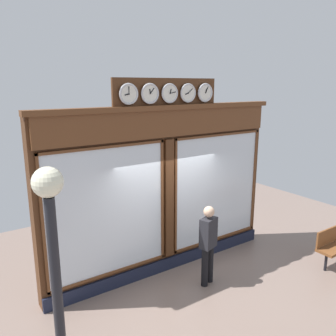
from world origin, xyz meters
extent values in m
cube|color=#4C2B16|center=(0.00, -0.15, 1.76)|extent=(5.48, 0.30, 3.53)
cube|color=#191E33|center=(0.00, 0.02, 0.14)|extent=(5.48, 0.08, 0.28)
cube|color=brown|center=(0.00, 0.04, 3.26)|extent=(5.37, 0.08, 0.54)
cube|color=brown|center=(0.00, 0.02, 3.58)|extent=(5.59, 0.20, 0.10)
cube|color=silver|center=(-1.40, 0.01, 1.64)|extent=(2.39, 0.02, 2.49)
cube|color=brown|center=(-1.40, 0.04, 2.91)|extent=(2.49, 0.04, 0.05)
cube|color=brown|center=(-1.40, 0.04, 0.37)|extent=(2.49, 0.04, 0.05)
cube|color=brown|center=(-2.62, 0.04, 1.64)|extent=(0.05, 0.04, 2.59)
cube|color=brown|center=(-0.18, 0.04, 1.64)|extent=(0.05, 0.04, 2.59)
cube|color=silver|center=(1.40, 0.01, 1.64)|extent=(2.39, 0.02, 2.49)
cube|color=brown|center=(1.40, 0.04, 2.91)|extent=(2.49, 0.04, 0.05)
cube|color=brown|center=(1.40, 0.04, 0.37)|extent=(2.49, 0.04, 0.05)
cube|color=brown|center=(2.62, 0.04, 1.64)|extent=(0.05, 0.04, 2.59)
cube|color=brown|center=(0.18, 0.04, 1.64)|extent=(0.05, 0.04, 2.59)
cube|color=#4C2B16|center=(0.00, 0.03, 1.64)|extent=(0.20, 0.10, 2.59)
cube|color=#4C2B16|center=(0.00, -0.02, 3.85)|extent=(2.41, 0.06, 0.59)
cylinder|color=white|center=(-0.91, 0.06, 3.85)|extent=(0.32, 0.02, 0.32)
torus|color=silver|center=(-0.91, 0.06, 3.85)|extent=(0.39, 0.04, 0.39)
cube|color=black|center=(-0.93, 0.07, 3.89)|extent=(0.05, 0.01, 0.09)
cube|color=black|center=(-0.94, 0.07, 3.91)|extent=(0.08, 0.01, 0.13)
sphere|color=black|center=(-0.91, 0.08, 3.85)|extent=(0.02, 0.02, 0.02)
cylinder|color=white|center=(-0.46, 0.06, 3.85)|extent=(0.32, 0.02, 0.32)
torus|color=silver|center=(-0.46, 0.06, 3.85)|extent=(0.39, 0.04, 0.39)
cube|color=black|center=(-0.41, 0.07, 3.84)|extent=(0.09, 0.01, 0.04)
cube|color=black|center=(-0.51, 0.07, 3.90)|extent=(0.11, 0.01, 0.10)
sphere|color=black|center=(-0.46, 0.08, 3.85)|extent=(0.02, 0.02, 0.02)
cylinder|color=white|center=(0.00, 0.06, 3.85)|extent=(0.32, 0.02, 0.32)
torus|color=silver|center=(0.00, 0.06, 3.85)|extent=(0.39, 0.04, 0.39)
cube|color=black|center=(-0.01, 0.07, 3.89)|extent=(0.04, 0.01, 0.09)
cube|color=black|center=(-0.07, 0.07, 3.87)|extent=(0.14, 0.01, 0.04)
sphere|color=black|center=(0.00, 0.08, 3.85)|extent=(0.02, 0.02, 0.02)
cylinder|color=white|center=(0.46, 0.06, 3.85)|extent=(0.32, 0.02, 0.32)
torus|color=silver|center=(0.46, 0.06, 3.85)|extent=(0.40, 0.04, 0.40)
cube|color=black|center=(0.46, 0.07, 3.90)|extent=(0.03, 0.01, 0.09)
cube|color=black|center=(0.41, 0.07, 3.90)|extent=(0.10, 0.01, 0.11)
sphere|color=black|center=(0.46, 0.08, 3.85)|extent=(0.02, 0.02, 0.02)
cylinder|color=white|center=(0.91, 0.06, 3.85)|extent=(0.32, 0.02, 0.32)
torus|color=silver|center=(0.91, 0.06, 3.85)|extent=(0.39, 0.04, 0.39)
cube|color=black|center=(0.95, 0.07, 3.84)|extent=(0.09, 0.01, 0.03)
cube|color=black|center=(0.91, 0.07, 3.92)|extent=(0.01, 0.01, 0.14)
sphere|color=black|center=(0.91, 0.08, 3.85)|extent=(0.02, 0.02, 0.02)
cylinder|color=black|center=(-0.24, 0.97, 0.41)|extent=(0.14, 0.14, 0.82)
cylinder|color=black|center=(-0.43, 0.91, 0.41)|extent=(0.14, 0.14, 0.82)
cube|color=#232328|center=(-0.34, 0.94, 1.13)|extent=(0.41, 0.32, 0.62)
sphere|color=tan|center=(-0.34, 0.94, 1.58)|extent=(0.22, 0.22, 0.22)
sphere|color=#F4EFCC|center=(3.17, 2.78, 3.18)|extent=(0.28, 0.28, 0.28)
cube|color=brown|center=(-3.39, 1.86, 0.69)|extent=(1.40, 0.04, 0.36)
cylinder|color=black|center=(-2.84, 2.03, 0.23)|extent=(0.06, 0.06, 0.45)
camera|label=1|loc=(3.94, 5.78, 4.02)|focal=36.86mm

